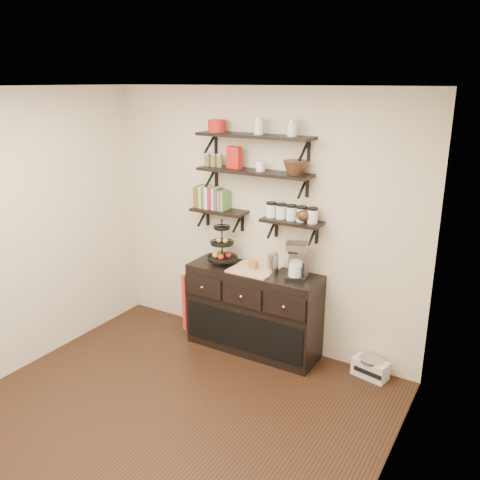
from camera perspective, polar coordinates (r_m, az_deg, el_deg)
name	(u,v)px	position (r m, az deg, el deg)	size (l,w,h in m)	color
floor	(158,426)	(4.55, -9.21, -19.87)	(3.50, 3.50, 0.00)	black
ceiling	(138,87)	(3.63, -11.34, 16.47)	(3.50, 3.50, 0.02)	white
back_wall	(260,221)	(5.26, 2.23, 2.11)	(3.50, 0.02, 2.70)	beige
left_wall	(2,239)	(5.16, -25.16, 0.09)	(0.02, 3.50, 2.70)	beige
right_wall	(380,330)	(3.13, 15.48, -9.69)	(0.02, 3.50, 2.70)	beige
shelf_top	(254,136)	(4.99, 1.62, 11.58)	(1.20, 0.27, 0.23)	black
shelf_mid	(254,172)	(5.03, 1.59, 7.61)	(1.20, 0.27, 0.23)	black
shelf_low_left	(219,211)	(5.35, -2.32, 3.23)	(0.60, 0.25, 0.23)	black
shelf_low_right	(292,222)	(4.96, 5.87, 2.00)	(0.60, 0.25, 0.23)	black
cookbooks	(212,198)	(5.37, -3.15, 4.76)	(0.36, 0.15, 0.26)	red
glass_canisters	(291,213)	(4.94, 5.78, 2.99)	(0.54, 0.10, 0.13)	silver
sideboard	(253,310)	(5.35, 1.52, -7.87)	(1.40, 0.50, 0.92)	black
fruit_stand	(222,249)	(5.31, -1.99, -1.03)	(0.31, 0.31, 0.46)	black
candle	(253,265)	(5.16, 1.47, -2.79)	(0.08, 0.08, 0.08)	#955922
coffee_maker	(297,261)	(4.94, 6.45, -2.37)	(0.25, 0.25, 0.37)	black
thermal_carafe	(273,264)	(5.02, 3.72, -2.75)	(0.11, 0.11, 0.22)	silver
apron	(191,299)	(5.64, -5.52, -6.60)	(0.04, 0.27, 0.63)	#AD1221
radio	(370,368)	(5.20, 14.41, -13.72)	(0.36, 0.26, 0.20)	silver
recipe_box	(234,158)	(5.12, -0.67, 9.25)	(0.16, 0.06, 0.22)	#A41A12
walnut_bowl	(296,168)	(4.82, 6.26, 8.08)	(0.24, 0.24, 0.13)	black
ramekins	(261,166)	(4.99, 2.32, 8.28)	(0.09, 0.09, 0.10)	white
teapot	(305,214)	(4.88, 7.27, 2.95)	(0.21, 0.16, 0.16)	#3A2311
red_pot	(217,126)	(5.19, -2.59, 12.67)	(0.18, 0.18, 0.12)	#A41A12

